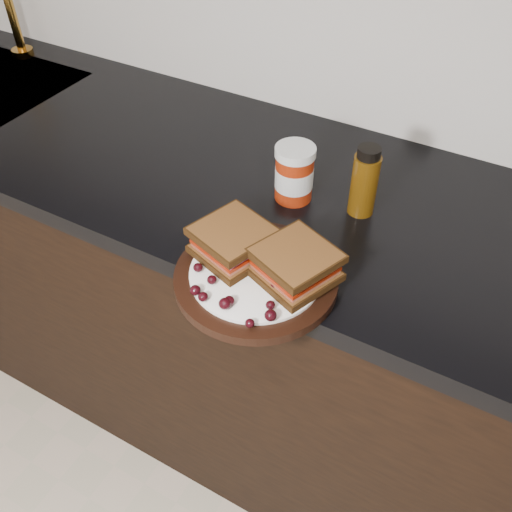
{
  "coord_description": "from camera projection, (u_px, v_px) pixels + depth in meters",
  "views": [
    {
      "loc": [
        0.31,
        0.84,
        1.6
      ],
      "look_at": [
        -0.02,
        1.43,
        0.96
      ],
      "focal_mm": 40.0,
      "sensor_mm": 36.0,
      "label": 1
    }
  ],
  "objects": [
    {
      "name": "grape_1",
      "position": [
        212.0,
        280.0,
        0.94
      ],
      "size": [
        0.02,
        0.02,
        0.02
      ],
      "primitive_type": "ellipsoid",
      "color": "black",
      "rests_on": "plate"
    },
    {
      "name": "grape_9",
      "position": [
        275.0,
        287.0,
        0.92
      ],
      "size": [
        0.02,
        0.02,
        0.02
      ],
      "primitive_type": "ellipsoid",
      "color": "black",
      "rests_on": "plate"
    },
    {
      "name": "grape_6",
      "position": [
        250.0,
        323.0,
        0.87
      ],
      "size": [
        0.02,
        0.02,
        0.01
      ],
      "primitive_type": "ellipsoid",
      "color": "black",
      "rests_on": "plate"
    },
    {
      "name": "base_cabinets",
      "position": [
        314.0,
        348.0,
        1.46
      ],
      "size": [
        3.96,
        0.58,
        0.86
      ],
      "primitive_type": "cube",
      "color": "black",
      "rests_on": "ground_plane"
    },
    {
      "name": "oil_bottle",
      "position": [
        365.0,
        181.0,
        1.07
      ],
      "size": [
        0.06,
        0.06,
        0.14
      ],
      "primitive_type": "cylinder",
      "rotation": [
        0.0,
        0.0,
        0.21
      ],
      "color": "#4A2C07",
      "rests_on": "countertop"
    },
    {
      "name": "sandwich_left",
      "position": [
        233.0,
        241.0,
        0.98
      ],
      "size": [
        0.15,
        0.15,
        0.05
      ],
      "primitive_type": null,
      "rotation": [
        0.0,
        0.0,
        -0.32
      ],
      "color": "brown",
      "rests_on": "plate"
    },
    {
      "name": "grape_8",
      "position": [
        270.0,
        305.0,
        0.9
      ],
      "size": [
        0.02,
        0.02,
        0.01
      ],
      "primitive_type": "ellipsoid",
      "color": "black",
      "rests_on": "plate"
    },
    {
      "name": "sandwich_right",
      "position": [
        296.0,
        265.0,
        0.93
      ],
      "size": [
        0.16,
        0.16,
        0.05
      ],
      "primitive_type": null,
      "rotation": [
        0.0,
        0.0,
        -0.38
      ],
      "color": "brown",
      "rests_on": "plate"
    },
    {
      "name": "grape_12",
      "position": [
        304.0,
        270.0,
        0.95
      ],
      "size": [
        0.02,
        0.02,
        0.02
      ],
      "primitive_type": "ellipsoid",
      "color": "black",
      "rests_on": "plate"
    },
    {
      "name": "grape_14",
      "position": [
        231.0,
        241.0,
        1.0
      ],
      "size": [
        0.02,
        0.02,
        0.02
      ],
      "primitive_type": "ellipsoid",
      "color": "black",
      "rests_on": "plate"
    },
    {
      "name": "grape_15",
      "position": [
        222.0,
        254.0,
        0.98
      ],
      "size": [
        0.02,
        0.02,
        0.02
      ],
      "primitive_type": "ellipsoid",
      "color": "black",
      "rests_on": "plate"
    },
    {
      "name": "grape_2",
      "position": [
        195.0,
        290.0,
        0.92
      ],
      "size": [
        0.02,
        0.02,
        0.02
      ],
      "primitive_type": "ellipsoid",
      "color": "black",
      "rests_on": "plate"
    },
    {
      "name": "grape_16",
      "position": [
        207.0,
        255.0,
        0.98
      ],
      "size": [
        0.02,
        0.02,
        0.02
      ],
      "primitive_type": "ellipsoid",
      "color": "black",
      "rests_on": "plate"
    },
    {
      "name": "grape_17",
      "position": [
        245.0,
        244.0,
        1.0
      ],
      "size": [
        0.02,
        0.02,
        0.02
      ],
      "primitive_type": "ellipsoid",
      "color": "black",
      "rests_on": "plate"
    },
    {
      "name": "grape_19",
      "position": [
        214.0,
        247.0,
        0.99
      ],
      "size": [
        0.02,
        0.02,
        0.02
      ],
      "primitive_type": "ellipsoid",
      "color": "black",
      "rests_on": "plate"
    },
    {
      "name": "grape_7",
      "position": [
        271.0,
        315.0,
        0.88
      ],
      "size": [
        0.02,
        0.02,
        0.02
      ],
      "primitive_type": "ellipsoid",
      "color": "black",
      "rests_on": "plate"
    },
    {
      "name": "plate",
      "position": [
        256.0,
        278.0,
        0.97
      ],
      "size": [
        0.28,
        0.28,
        0.02
      ],
      "primitive_type": "cylinder",
      "color": "black",
      "rests_on": "countertop"
    },
    {
      "name": "grape_18",
      "position": [
        227.0,
        241.0,
        1.0
      ],
      "size": [
        0.02,
        0.02,
        0.02
      ],
      "primitive_type": "ellipsoid",
      "color": "black",
      "rests_on": "plate"
    },
    {
      "name": "grape_11",
      "position": [
        296.0,
        276.0,
        0.94
      ],
      "size": [
        0.02,
        0.02,
        0.02
      ],
      "primitive_type": "ellipsoid",
      "color": "black",
      "rests_on": "plate"
    },
    {
      "name": "faucet",
      "position": [
        9.0,
        6.0,
        1.54
      ],
      "size": [
        0.06,
        0.22,
        0.28
      ],
      "primitive_type": null,
      "color": "#AB762A",
      "rests_on": "countertop"
    },
    {
      "name": "grape_5",
      "position": [
        229.0,
        301.0,
        0.9
      ],
      "size": [
        0.02,
        0.02,
        0.02
      ],
      "primitive_type": "ellipsoid",
      "color": "black",
      "rests_on": "plate"
    },
    {
      "name": "grape_13",
      "position": [
        246.0,
        238.0,
        1.01
      ],
      "size": [
        0.02,
        0.02,
        0.02
      ],
      "primitive_type": "ellipsoid",
      "color": "black",
      "rests_on": "plate"
    },
    {
      "name": "grape_10",
      "position": [
        300.0,
        281.0,
        0.93
      ],
      "size": [
        0.02,
        0.02,
        0.02
      ],
      "primitive_type": "ellipsoid",
      "color": "black",
      "rests_on": "plate"
    },
    {
      "name": "grape_4",
      "position": [
        225.0,
        304.0,
        0.89
      ],
      "size": [
        0.02,
        0.02,
        0.02
      ],
      "primitive_type": "ellipsoid",
      "color": "black",
      "rests_on": "plate"
    },
    {
      "name": "grape_0",
      "position": [
        198.0,
        268.0,
        0.96
      ],
      "size": [
        0.02,
        0.02,
        0.02
      ],
      "primitive_type": "ellipsoid",
      "color": "black",
      "rests_on": "plate"
    },
    {
      "name": "countertop",
      "position": [
        329.0,
        210.0,
        1.15
      ],
      "size": [
        3.98,
        0.6,
        0.04
      ],
      "primitive_type": "cube",
      "color": "black",
      "rests_on": "base_cabinets"
    },
    {
      "name": "grape_3",
      "position": [
        203.0,
        297.0,
        0.91
      ],
      "size": [
        0.02,
        0.02,
        0.02
      ],
      "primitive_type": "ellipsoid",
      "color": "black",
      "rests_on": "plate"
    },
    {
      "name": "condiment_jar",
      "position": [
        294.0,
        173.0,
        1.11
      ],
      "size": [
        0.1,
        0.1,
        0.12
      ],
      "primitive_type": "cylinder",
      "rotation": [
        0.0,
        0.0,
        0.29
      ],
      "color": "#98250B",
      "rests_on": "countertop"
    }
  ]
}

